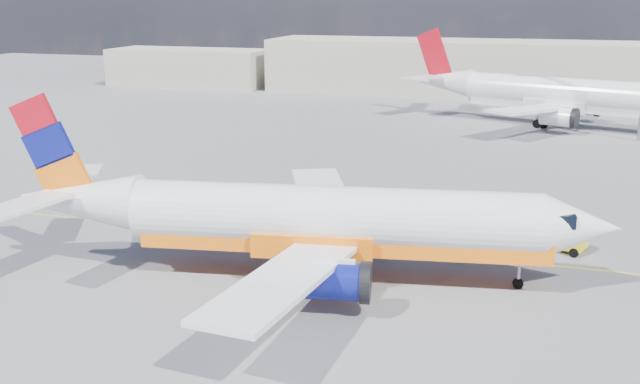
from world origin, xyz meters
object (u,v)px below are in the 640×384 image
(second_jet, at_px, (558,95))
(gse_tug, at_px, (560,234))
(main_jet, at_px, (315,220))
(traffic_cone, at_px, (215,238))

(second_jet, height_order, gse_tug, second_jet)
(main_jet, bearing_deg, second_jet, 66.65)
(main_jet, relative_size, gse_tug, 10.17)
(gse_tug, distance_m, traffic_cone, 20.88)
(second_jet, xyz_separation_m, traffic_cone, (-21.02, -48.48, -3.30))
(gse_tug, bearing_deg, main_jet, -125.20)
(main_jet, height_order, second_jet, second_jet)
(gse_tug, bearing_deg, traffic_cone, -145.16)
(second_jet, relative_size, traffic_cone, 59.83)
(second_jet, xyz_separation_m, gse_tug, (-0.72, -43.63, -2.64))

